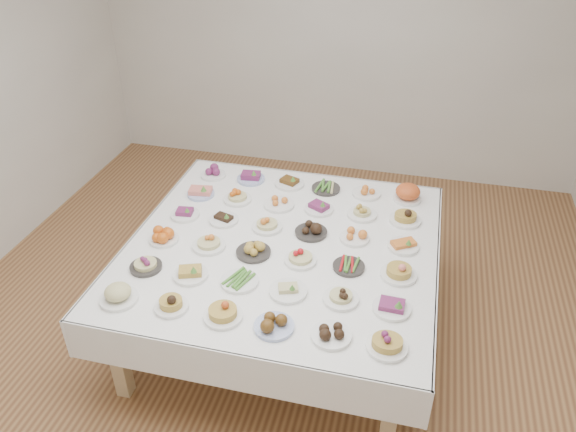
% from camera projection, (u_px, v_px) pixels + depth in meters
% --- Properties ---
extents(room_envelope, '(5.02, 5.02, 2.81)m').
position_uv_depth(room_envelope, '(272.00, 82.00, 3.29)').
color(room_envelope, '#9A6D40').
rests_on(room_envelope, ground).
extents(display_table, '(2.06, 2.06, 0.75)m').
position_uv_depth(display_table, '(283.00, 252.00, 3.82)').
color(display_table, white).
rests_on(display_table, ground).
extents(dish_0, '(0.22, 0.22, 0.13)m').
position_uv_depth(dish_0, '(118.00, 292.00, 3.27)').
color(dish_0, white).
rests_on(dish_0, display_table).
extents(dish_1, '(0.20, 0.20, 0.11)m').
position_uv_depth(dish_1, '(171.00, 302.00, 3.22)').
color(dish_1, white).
rests_on(dish_1, display_table).
extents(dish_2, '(0.22, 0.22, 0.13)m').
position_uv_depth(dish_2, '(223.00, 310.00, 3.15)').
color(dish_2, white).
rests_on(dish_2, display_table).
extents(dish_3, '(0.22, 0.22, 0.10)m').
position_uv_depth(dish_3, '(274.00, 322.00, 3.08)').
color(dish_3, '#4C66B2').
rests_on(dish_3, display_table).
extents(dish_4, '(0.22, 0.22, 0.09)m').
position_uv_depth(dish_4, '(331.00, 332.00, 3.03)').
color(dish_4, white).
rests_on(dish_4, display_table).
extents(dish_5, '(0.22, 0.22, 0.13)m').
position_uv_depth(dish_5, '(387.00, 341.00, 2.95)').
color(dish_5, white).
rests_on(dish_5, display_table).
extents(dish_6, '(0.20, 0.20, 0.10)m').
position_uv_depth(dish_6, '(145.00, 263.00, 3.53)').
color(dish_6, '#2E2B29').
rests_on(dish_6, display_table).
extents(dish_7, '(0.21, 0.21, 0.10)m').
position_uv_depth(dish_7, '(190.00, 272.00, 3.47)').
color(dish_7, white).
rests_on(dish_7, display_table).
extents(dish_8, '(0.24, 0.23, 0.06)m').
position_uv_depth(dish_8, '(239.00, 280.00, 3.42)').
color(dish_8, white).
rests_on(dish_8, display_table).
extents(dish_9, '(0.23, 0.23, 0.09)m').
position_uv_depth(dish_9, '(288.00, 289.00, 3.34)').
color(dish_9, white).
rests_on(dish_9, display_table).
extents(dish_10, '(0.21, 0.21, 0.11)m').
position_uv_depth(dish_10, '(341.00, 294.00, 3.27)').
color(dish_10, white).
rests_on(dish_10, display_table).
extents(dish_11, '(0.22, 0.22, 0.10)m').
position_uv_depth(dish_11, '(392.00, 304.00, 3.21)').
color(dish_11, white).
rests_on(dish_11, display_table).
extents(dish_12, '(0.20, 0.20, 0.09)m').
position_uv_depth(dish_12, '(164.00, 236.00, 3.79)').
color(dish_12, white).
rests_on(dish_12, display_table).
extents(dish_13, '(0.22, 0.22, 0.11)m').
position_uv_depth(dish_13, '(209.00, 241.00, 3.72)').
color(dish_13, white).
rests_on(dish_13, display_table).
extents(dish_14, '(0.23, 0.23, 0.09)m').
position_uv_depth(dish_14, '(253.00, 249.00, 3.66)').
color(dish_14, '#2E2B29').
rests_on(dish_14, display_table).
extents(dish_15, '(0.21, 0.21, 0.12)m').
position_uv_depth(dish_15, '(300.00, 255.00, 3.58)').
color(dish_15, white).
rests_on(dish_15, display_table).
extents(dish_16, '(0.20, 0.20, 0.05)m').
position_uv_depth(dish_16, '(349.00, 266.00, 3.55)').
color(dish_16, '#2E2B29').
rests_on(dish_16, display_table).
extents(dish_17, '(0.22, 0.22, 0.12)m').
position_uv_depth(dish_17, '(399.00, 270.00, 3.46)').
color(dish_17, white).
rests_on(dish_17, display_table).
extents(dish_18, '(0.21, 0.21, 0.08)m').
position_uv_depth(dish_18, '(185.00, 213.00, 4.05)').
color(dish_18, white).
rests_on(dish_18, display_table).
extents(dish_19, '(0.21, 0.21, 0.08)m').
position_uv_depth(dish_19, '(224.00, 218.00, 3.99)').
color(dish_19, white).
rests_on(dish_19, display_table).
extents(dish_20, '(0.21, 0.21, 0.12)m').
position_uv_depth(dish_20, '(267.00, 222.00, 3.91)').
color(dish_20, white).
rests_on(dish_20, display_table).
extents(dish_21, '(0.22, 0.22, 0.10)m').
position_uv_depth(dish_21, '(311.00, 228.00, 3.85)').
color(dish_21, '#2E2B29').
rests_on(dish_21, display_table).
extents(dish_22, '(0.20, 0.20, 0.09)m').
position_uv_depth(dish_22, '(355.00, 235.00, 3.80)').
color(dish_22, white).
rests_on(dish_22, display_table).
extents(dish_23, '(0.20, 0.20, 0.09)m').
position_uv_depth(dish_23, '(403.00, 244.00, 3.72)').
color(dish_23, white).
rests_on(dish_23, display_table).
extents(dish_24, '(0.20, 0.20, 0.10)m').
position_uv_depth(dish_24, '(200.00, 190.00, 4.29)').
color(dish_24, '#4C66B2').
rests_on(dish_24, display_table).
extents(dish_25, '(0.21, 0.21, 0.11)m').
position_uv_depth(dish_25, '(237.00, 195.00, 4.22)').
color(dish_25, white).
rests_on(dish_25, display_table).
extents(dish_26, '(0.22, 0.22, 0.10)m').
position_uv_depth(dish_26, '(279.00, 201.00, 4.16)').
color(dish_26, white).
rests_on(dish_26, display_table).
extents(dish_27, '(0.21, 0.21, 0.09)m').
position_uv_depth(dish_27, '(319.00, 207.00, 4.11)').
color(dish_27, white).
rests_on(dish_27, display_table).
extents(dish_28, '(0.21, 0.21, 0.11)m').
position_uv_depth(dish_28, '(362.00, 211.00, 4.05)').
color(dish_28, white).
rests_on(dish_28, display_table).
extents(dish_29, '(0.22, 0.22, 0.13)m').
position_uv_depth(dish_29, '(406.00, 214.00, 3.97)').
color(dish_29, white).
rests_on(dish_29, display_table).
extents(dish_30, '(0.20, 0.20, 0.09)m').
position_uv_depth(dish_30, '(213.00, 172.00, 4.55)').
color(dish_30, white).
rests_on(dish_30, display_table).
extents(dish_31, '(0.22, 0.22, 0.09)m').
position_uv_depth(dish_31, '(251.00, 176.00, 4.50)').
color(dish_31, '#4C66B2').
rests_on(dish_31, display_table).
extents(dish_32, '(0.23, 0.23, 0.10)m').
position_uv_depth(dish_32, '(290.00, 181.00, 4.43)').
color(dish_32, white).
rests_on(dish_32, display_table).
extents(dish_33, '(0.22, 0.22, 0.06)m').
position_uv_depth(dish_33, '(326.00, 187.00, 4.37)').
color(dish_33, '#2E2B29').
rests_on(dish_33, display_table).
extents(dish_34, '(0.21, 0.21, 0.09)m').
position_uv_depth(dish_34, '(366.00, 191.00, 4.30)').
color(dish_34, white).
rests_on(dish_34, display_table).
extents(dish_35, '(0.21, 0.21, 0.13)m').
position_uv_depth(dish_35, '(408.00, 193.00, 4.22)').
color(dish_35, white).
rests_on(dish_35, display_table).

